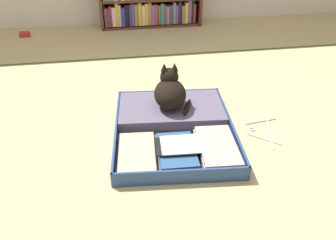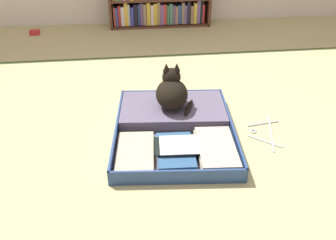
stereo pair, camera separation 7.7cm
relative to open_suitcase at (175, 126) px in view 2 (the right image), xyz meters
name	(u,v)px [view 2 (the right image)]	position (x,y,z in m)	size (l,w,h in m)	color
ground_plane	(175,135)	(-0.01, -0.05, -0.04)	(10.00, 10.00, 0.00)	tan
tatami_border	(156,56)	(-0.01, 1.25, -0.04)	(4.80, 0.05, 0.00)	#3D4B29
open_suitcase	(175,126)	(0.00, 0.00, 0.00)	(0.79, 0.95, 0.09)	navy
black_cat	(172,92)	(0.00, 0.17, 0.15)	(0.27, 0.30, 0.28)	black
clothes_hanger	(265,132)	(0.56, -0.09, -0.03)	(0.26, 0.39, 0.01)	silver
small_red_pouch	(35,32)	(-1.27, 2.03, -0.01)	(0.10, 0.07, 0.05)	red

